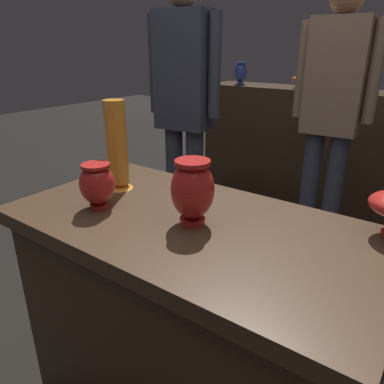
{
  "coord_description": "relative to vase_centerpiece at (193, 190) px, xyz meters",
  "views": [
    {
      "loc": [
        0.61,
        -0.84,
        1.31
      ],
      "look_at": [
        0.01,
        -0.01,
        0.9
      ],
      "focal_mm": 34.53,
      "sensor_mm": 36.0,
      "label": 1
    }
  ],
  "objects": [
    {
      "name": "vase_left_accent",
      "position": [
        -0.41,
        0.08,
        0.05
      ],
      "size": [
        0.1,
        0.1,
        0.33
      ],
      "color": "orange",
      "rests_on": "display_plinth"
    },
    {
      "name": "shelf_vase_far_left",
      "position": [
        -1.05,
        2.17,
        0.18
      ],
      "size": [
        0.11,
        0.11,
        0.19
      ],
      "color": "#2D429E",
      "rests_on": "back_display_shelf"
    },
    {
      "name": "visitor_near_left",
      "position": [
        -0.77,
        0.97,
        0.09
      ],
      "size": [
        0.47,
        0.22,
        1.7
      ],
      "rotation": [
        0.0,
        0.0,
        3.26
      ],
      "color": "#333847",
      "rests_on": "ground_plane"
    },
    {
      "name": "shelf_vase_left",
      "position": [
        -0.53,
        2.19,
        0.14
      ],
      "size": [
        0.1,
        0.1,
        0.09
      ],
      "color": "#E55B1E",
      "rests_on": "back_display_shelf"
    },
    {
      "name": "shelf_vase_center",
      "position": [
        -0.01,
        2.22,
        0.12
      ],
      "size": [
        0.07,
        0.07,
        0.14
      ],
      "color": "red",
      "rests_on": "back_display_shelf"
    },
    {
      "name": "vase_tall_behind",
      "position": [
        -0.32,
        -0.09,
        -0.03
      ],
      "size": [
        0.12,
        0.12,
        0.15
      ],
      "color": "red",
      "rests_on": "display_plinth"
    },
    {
      "name": "back_display_shelf",
      "position": [
        -0.01,
        2.21,
        -0.42
      ],
      "size": [
        2.6,
        0.4,
        0.99
      ],
      "color": "#382619",
      "rests_on": "ground_plane"
    },
    {
      "name": "vase_centerpiece",
      "position": [
        0.0,
        0.0,
        0.0
      ],
      "size": [
        0.13,
        0.13,
        0.2
      ],
      "color": "red",
      "rests_on": "display_plinth"
    },
    {
      "name": "display_plinth",
      "position": [
        -0.01,
        0.01,
        -0.51
      ],
      "size": [
        1.2,
        0.64,
        0.8
      ],
      "color": "#422D1E",
      "rests_on": "ground_plane"
    },
    {
      "name": "visitor_center_back",
      "position": [
        -0.03,
        1.44,
        0.07
      ],
      "size": [
        0.47,
        0.19,
        1.65
      ],
      "rotation": [
        0.0,
        0.0,
        3.18
      ],
      "color": "#333847",
      "rests_on": "ground_plane"
    }
  ]
}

